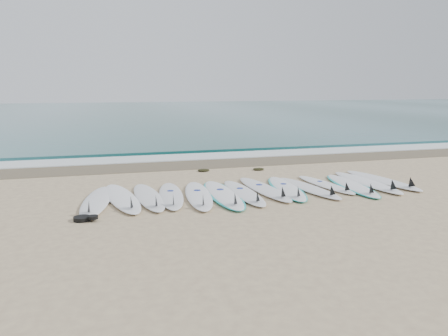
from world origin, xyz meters
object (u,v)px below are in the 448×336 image
object	(u,v)px
surfboard_0	(96,201)
leash_coil	(84,218)
surfboard_7	(265,189)
surfboard_13	(383,180)

from	to	relation	value
surfboard_0	leash_coil	size ratio (longest dim) A/B	6.10
surfboard_7	surfboard_13	size ratio (longest dim) A/B	0.98
surfboard_0	leash_coil	world-z (taller)	surfboard_0
surfboard_7	surfboard_0	bearing A→B (deg)	177.24
surfboard_0	surfboard_13	world-z (taller)	surfboard_13
surfboard_7	surfboard_13	bearing A→B (deg)	-2.51
surfboard_13	leash_coil	xyz separation A→B (m)	(-7.56, -1.38, -0.01)
surfboard_0	surfboard_13	xyz separation A→B (m)	(7.36, 0.18, 0.00)
surfboard_7	leash_coil	distance (m)	4.36
surfboard_7	surfboard_13	world-z (taller)	surfboard_13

